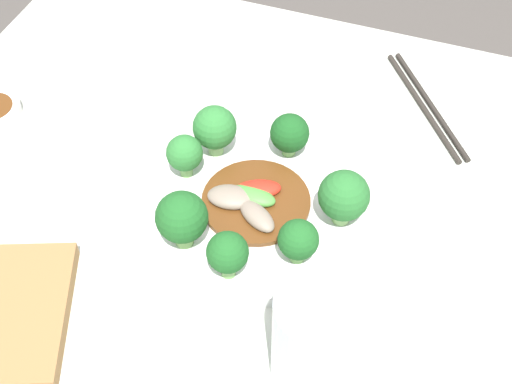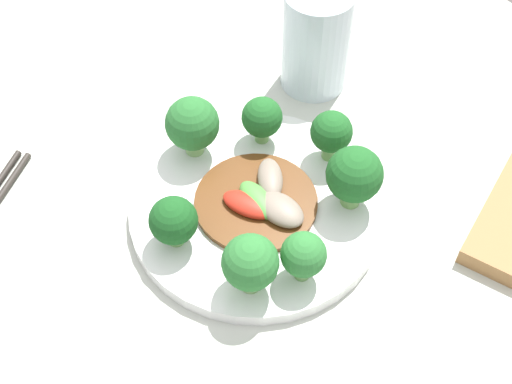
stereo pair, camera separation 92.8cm
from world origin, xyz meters
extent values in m
cube|color=#B7BCAD|center=(0.00, 0.00, 0.35)|extent=(0.97, 0.88, 0.70)
cylinder|color=white|center=(-0.01, 0.05, 0.71)|extent=(0.26, 0.26, 0.02)
cylinder|color=#7AAD5B|center=(-0.07, -0.03, 0.73)|extent=(0.02, 0.02, 0.02)
sphere|color=#1E5B23|center=(-0.07, -0.03, 0.76)|extent=(0.06, 0.06, 0.06)
cylinder|color=#89B76B|center=(-0.09, 0.11, 0.73)|extent=(0.02, 0.02, 0.02)
sphere|color=#2D7533|center=(-0.09, 0.11, 0.76)|extent=(0.05, 0.05, 0.05)
cylinder|color=#70A356|center=(-0.01, -0.06, 0.73)|extent=(0.02, 0.02, 0.02)
sphere|color=#1E5B23|center=(-0.01, -0.06, 0.76)|extent=(0.04, 0.04, 0.04)
cylinder|color=#70A356|center=(0.06, -0.01, 0.73)|extent=(0.02, 0.02, 0.02)
sphere|color=#1E5B23|center=(0.06, -0.01, 0.75)|extent=(0.04, 0.04, 0.04)
cylinder|color=#89B76B|center=(0.09, 0.06, 0.73)|extent=(0.02, 0.02, 0.02)
sphere|color=#286B2D|center=(0.09, 0.06, 0.76)|extent=(0.06, 0.06, 0.06)
cylinder|color=#7AAD5B|center=(0.00, 0.14, 0.73)|extent=(0.02, 0.02, 0.01)
sphere|color=#19511E|center=(0.00, 0.14, 0.75)|extent=(0.05, 0.05, 0.05)
cylinder|color=#70A356|center=(-0.10, 0.06, 0.73)|extent=(0.02, 0.02, 0.02)
sphere|color=#2D7533|center=(-0.10, 0.06, 0.76)|extent=(0.04, 0.04, 0.04)
cylinder|color=#5B3314|center=(-0.01, 0.05, 0.72)|extent=(0.13, 0.13, 0.01)
ellipsoid|color=gray|center=(0.00, 0.02, 0.73)|extent=(0.06, 0.05, 0.02)
ellipsoid|color=red|center=(-0.01, 0.06, 0.73)|extent=(0.06, 0.05, 0.01)
ellipsoid|color=gray|center=(-0.04, 0.04, 0.73)|extent=(0.06, 0.04, 0.02)
ellipsoid|color=#4C933D|center=(-0.01, 0.05, 0.73)|extent=(0.06, 0.03, 0.02)
cylinder|color=silver|center=(0.11, -0.13, 0.77)|extent=(0.08, 0.08, 0.13)
camera|label=1|loc=(0.17, -0.45, 1.36)|focal=50.00mm
camera|label=2|loc=(-0.36, 0.31, 1.30)|focal=50.00mm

